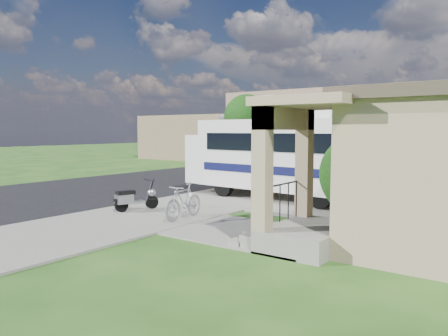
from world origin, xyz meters
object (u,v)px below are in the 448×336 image
Objects in this scene: shrub at (364,171)px; pickup_truck at (253,159)px; motorhome at (281,155)px; van at (294,154)px; scooter at (134,199)px; garden_hose at (289,230)px; bicycle at (184,203)px.

pickup_truck is at bearing 133.46° from shrub.
motorhome is at bearing 118.47° from pickup_truck.
van is at bearing -94.86° from pickup_truck.
shrub is 7.24m from scooter.
garden_hose is (2.89, -4.81, -1.66)m from motorhome.
bicycle is at bearing -77.40° from van.
scooter is 4.02× the size of garden_hose.
bicycle is (-0.34, -5.31, -1.21)m from motorhome.
garden_hose is (-1.27, -1.99, -1.48)m from shrub.
pickup_truck is 16.93m from garden_hose.
garden_hose is at bearing 23.27° from scooter.
shrub is (4.15, -2.82, -0.18)m from motorhome.
motorhome reaches higher than scooter.
scooter is 21.58m from van.
motorhome is 11.37m from pickup_truck.
shrub is at bearing -64.09° from van.
motorhome is 5.36× the size of scooter.
motorhome reaches higher than van.
shrub reaches higher than scooter.
motorhome is 1.41× the size of pickup_truck.
van is (-0.56, 6.82, -0.01)m from pickup_truck.
shrub reaches higher than pickup_truck.
van is (-4.97, 21.00, 0.33)m from scooter.
van is at bearing 119.41° from motorhome.
shrub is at bearing 123.90° from pickup_truck.
scooter reaches higher than bicycle.
shrub is at bearing 57.55° from garden_hose.
scooter reaches higher than garden_hose.
van reaches higher than bicycle.
pickup_truck reaches higher than bicycle.
garden_hose is at bearing 116.12° from pickup_truck.
pickup_truck is at bearing -91.59° from van.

